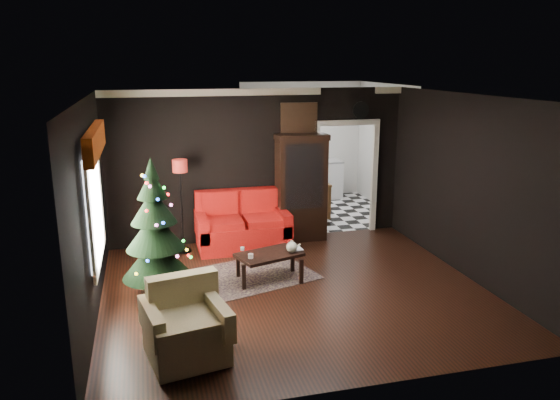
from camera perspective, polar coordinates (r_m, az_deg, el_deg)
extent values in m
plane|color=black|center=(8.02, 1.60, -9.55)|extent=(5.50, 5.50, 0.00)
plane|color=white|center=(7.34, 1.76, 10.83)|extent=(5.50, 5.50, 0.00)
plane|color=black|center=(9.93, -2.28, 3.63)|extent=(5.50, 0.00, 5.50)
plane|color=black|center=(5.31, 9.12, -6.29)|extent=(5.50, 0.00, 5.50)
plane|color=black|center=(7.32, -19.50, -1.13)|extent=(0.00, 5.50, 5.50)
plane|color=black|center=(8.71, 19.37, 1.27)|extent=(0.00, 5.50, 5.50)
cube|color=white|center=(7.50, -19.10, -0.35)|extent=(0.05, 1.60, 1.40)
cube|color=#6F2605|center=(7.34, -19.01, 5.89)|extent=(0.12, 2.10, 0.35)
plane|color=white|center=(12.10, 4.20, -1.22)|extent=(3.00, 3.00, 0.00)
cube|color=white|center=(13.13, 2.33, 7.61)|extent=(0.70, 0.06, 0.70)
cube|color=#553D4D|center=(8.55, -3.25, -7.96)|extent=(2.23, 1.87, 0.01)
cylinder|color=white|center=(8.34, -4.01, -5.17)|extent=(0.07, 0.07, 0.05)
cylinder|color=white|center=(8.01, -3.12, -5.94)|extent=(0.10, 0.10, 0.07)
imported|color=olive|center=(8.32, 1.30, -4.61)|extent=(0.16, 0.03, 0.21)
cylinder|color=silver|center=(10.33, 8.52, 9.40)|extent=(0.32, 0.32, 0.06)
cube|color=#A4744D|center=(9.95, 2.01, 8.60)|extent=(0.62, 0.05, 0.52)
cube|color=white|center=(13.10, 2.58, 2.05)|extent=(1.80, 0.60, 0.90)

